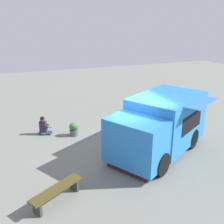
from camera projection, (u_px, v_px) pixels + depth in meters
name	position (u px, v px, depth m)	size (l,w,h in m)	color
ground_plane	(132.00, 153.00, 10.94)	(40.00, 40.00, 0.00)	slate
food_truck	(159.00, 127.00, 10.74)	(5.08, 4.23, 2.30)	blue
person_customer	(44.00, 127.00, 12.63)	(0.77, 0.62, 0.90)	navy
planter_flowering_near	(129.00, 111.00, 14.86)	(0.55, 0.55, 0.70)	#C17A48
planter_flowering_far	(170.00, 111.00, 14.62)	(0.61, 0.61, 0.84)	gray
planter_flowering_side	(74.00, 129.00, 12.49)	(0.44, 0.45, 0.64)	#50565D
plaza_bench	(57.00, 191.00, 7.91)	(1.76, 1.30, 0.47)	#473C19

